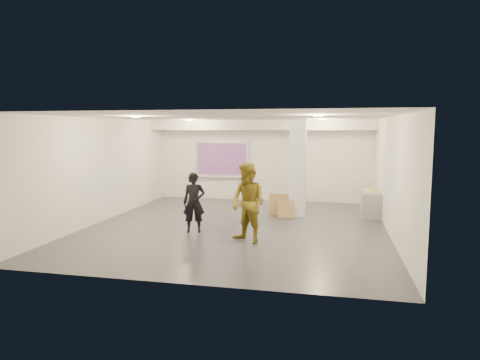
% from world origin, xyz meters
% --- Properties ---
extents(floor, '(8.00, 9.00, 0.01)m').
position_xyz_m(floor, '(0.00, 0.00, 0.00)').
color(floor, '#3A3D42').
rests_on(floor, ground).
extents(ceiling, '(8.00, 9.00, 0.01)m').
position_xyz_m(ceiling, '(0.00, 0.00, 3.00)').
color(ceiling, silver).
rests_on(ceiling, floor).
extents(wall_back, '(8.00, 0.01, 3.00)m').
position_xyz_m(wall_back, '(0.00, 4.50, 1.50)').
color(wall_back, silver).
rests_on(wall_back, floor).
extents(wall_front, '(8.00, 0.01, 3.00)m').
position_xyz_m(wall_front, '(0.00, -4.50, 1.50)').
color(wall_front, silver).
rests_on(wall_front, floor).
extents(wall_left, '(0.01, 9.00, 3.00)m').
position_xyz_m(wall_left, '(-4.00, 0.00, 1.50)').
color(wall_left, silver).
rests_on(wall_left, floor).
extents(wall_right, '(0.01, 9.00, 3.00)m').
position_xyz_m(wall_right, '(4.00, 0.00, 1.50)').
color(wall_right, silver).
rests_on(wall_right, floor).
extents(soffit_band, '(8.00, 1.10, 0.36)m').
position_xyz_m(soffit_band, '(0.00, 3.95, 2.82)').
color(soffit_band, silver).
rests_on(soffit_band, ceiling).
extents(downlight_nw, '(0.22, 0.22, 0.02)m').
position_xyz_m(downlight_nw, '(-2.20, 2.50, 2.98)').
color(downlight_nw, '#E9E28B').
rests_on(downlight_nw, ceiling).
extents(downlight_ne, '(0.22, 0.22, 0.02)m').
position_xyz_m(downlight_ne, '(2.20, 2.50, 2.98)').
color(downlight_ne, '#E9E28B').
rests_on(downlight_ne, ceiling).
extents(downlight_sw, '(0.22, 0.22, 0.02)m').
position_xyz_m(downlight_sw, '(-2.20, -1.50, 2.98)').
color(downlight_sw, '#E9E28B').
rests_on(downlight_sw, ceiling).
extents(downlight_se, '(0.22, 0.22, 0.02)m').
position_xyz_m(downlight_se, '(2.20, -1.50, 2.98)').
color(downlight_se, '#E9E28B').
rests_on(downlight_se, ceiling).
extents(column, '(0.52, 0.52, 3.00)m').
position_xyz_m(column, '(1.50, 1.80, 1.50)').
color(column, white).
rests_on(column, floor).
extents(projection_screen, '(2.10, 0.13, 1.42)m').
position_xyz_m(projection_screen, '(-1.60, 4.45, 1.53)').
color(projection_screen, silver).
rests_on(projection_screen, wall_back).
extents(credenza, '(0.56, 1.33, 0.78)m').
position_xyz_m(credenza, '(3.72, 2.27, 0.39)').
color(credenza, gray).
rests_on(credenza, floor).
extents(papers_stack, '(0.31, 0.38, 0.02)m').
position_xyz_m(papers_stack, '(3.67, 2.42, 0.79)').
color(papers_stack, white).
rests_on(papers_stack, credenza).
extents(postit_pad, '(0.29, 0.37, 0.03)m').
position_xyz_m(postit_pad, '(3.78, 2.51, 0.79)').
color(postit_pad, '#FDBE08').
rests_on(postit_pad, credenza).
extents(cardboard_back, '(0.63, 0.18, 0.68)m').
position_xyz_m(cardboard_back, '(0.95, 1.76, 0.34)').
color(cardboard_back, '#9D7E49').
rests_on(cardboard_back, floor).
extents(cardboard_front, '(0.51, 0.29, 0.53)m').
position_xyz_m(cardboard_front, '(1.19, 1.39, 0.26)').
color(cardboard_front, '#9D7E49').
rests_on(cardboard_front, floor).
extents(woman, '(0.65, 0.52, 1.57)m').
position_xyz_m(woman, '(-0.95, -0.85, 0.78)').
color(woman, black).
rests_on(woman, floor).
extents(man, '(1.16, 1.08, 1.89)m').
position_xyz_m(man, '(0.63, -1.55, 0.95)').
color(man, olive).
rests_on(man, floor).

